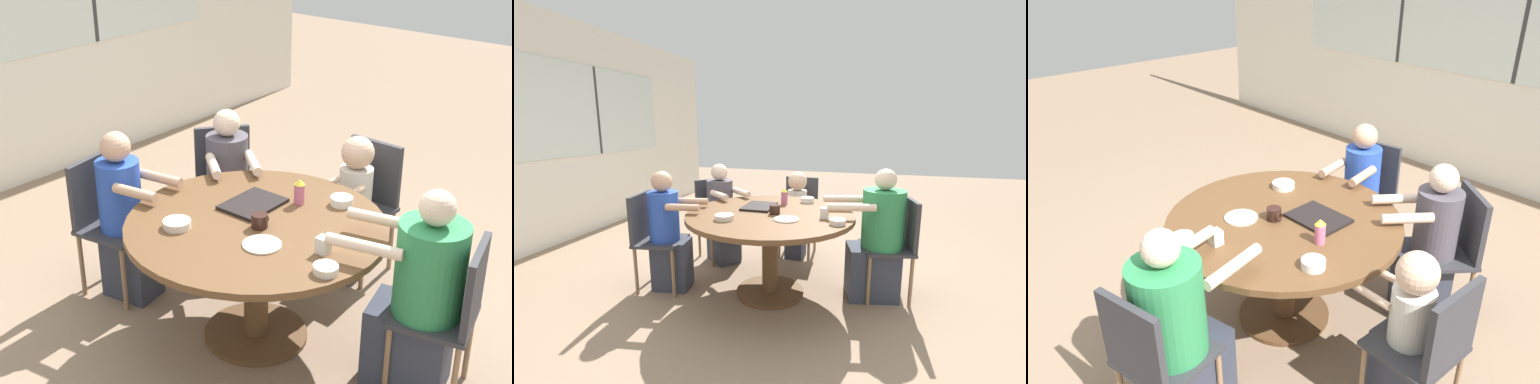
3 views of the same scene
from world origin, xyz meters
The scene contains 18 objects.
ground_plane centered at (0.00, 0.00, 0.00)m, with size 16.00×16.00×0.00m, color #8C725B.
dining_table centered at (0.00, 0.00, 0.60)m, with size 1.43×1.43×0.74m.
chair_for_woman_green_shirt centered at (0.24, -1.06, 0.53)m, with size 0.48×0.48×0.88m.
chair_for_man_blue_shirt centered at (-0.18, 1.07, 0.53)m, with size 0.46×0.46×0.88m.
chair_for_man_teal_shirt centered at (0.68, 0.85, 0.53)m, with size 0.56×0.56×0.88m.
chair_for_toddler centered at (1.09, -0.04, 0.53)m, with size 0.42×0.42×0.88m.
person_woman_green_shirt centered at (0.20, -0.89, 0.50)m, with size 0.47×0.69×1.13m.
person_man_blue_shirt centered at (-0.15, 0.91, 0.50)m, with size 0.34×0.52×1.09m.
person_man_teal_shirt centered at (0.58, 0.72, 0.49)m, with size 0.54×0.57×1.07m.
person_toddler centered at (0.93, -0.04, 0.48)m, with size 0.41×0.24×0.97m.
food_tray_dark centered at (0.15, 0.14, 0.75)m, with size 0.34×0.26×0.02m.
coffee_mug centered at (-0.03, -0.05, 0.78)m, with size 0.10×0.09×0.08m.
sippy_cup centered at (0.34, -0.04, 0.82)m, with size 0.06×0.06×0.15m.
milk_carton_small centered at (-0.04, -0.47, 0.79)m, with size 0.06×0.06×0.09m.
bowl_white_shallow centered at (-0.19, -0.59, 0.76)m, with size 0.12×0.12×0.04m.
bowl_cereal centered at (0.48, -0.24, 0.77)m, with size 0.13×0.13×0.05m.
bowl_fruit centered at (-0.32, 0.29, 0.76)m, with size 0.15×0.15×0.04m.
plate_tortillas centered at (-0.18, -0.19, 0.75)m, with size 0.20×0.20×0.01m.
Camera 2 is at (-2.72, -0.80, 1.49)m, focal length 24.00 mm.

